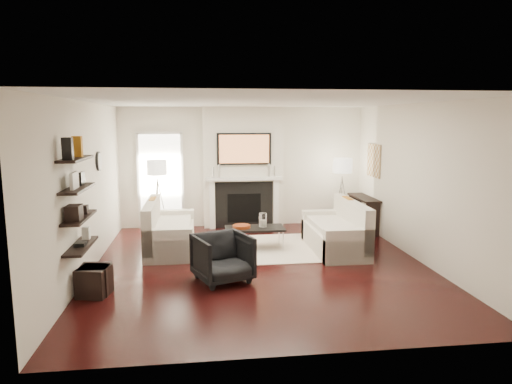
{
  "coord_description": "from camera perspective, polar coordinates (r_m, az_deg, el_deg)",
  "views": [
    {
      "loc": [
        -0.99,
        -7.31,
        2.41
      ],
      "look_at": [
        0.0,
        0.6,
        1.15
      ],
      "focal_mm": 32.0,
      "sensor_mm": 36.0,
      "label": 1
    }
  ],
  "objects": [
    {
      "name": "clock_face",
      "position": [
        8.41,
        -18.91,
        3.66
      ],
      "size": [
        0.01,
        0.29,
        0.29
      ],
      "primitive_type": "cylinder",
      "rotation": [
        0.0,
        1.57,
        0.0
      ],
      "color": "white",
      "rests_on": "clock_rim"
    },
    {
      "name": "tv_body",
      "position": [
        10.09,
        -1.5,
        5.41
      ],
      "size": [
        1.2,
        0.06,
        0.7
      ],
      "primitive_type": "cube",
      "color": "black",
      "rests_on": "chimney_breast"
    },
    {
      "name": "candlestick_l_tall",
      "position": [
        10.08,
        -4.6,
        2.67
      ],
      "size": [
        0.04,
        0.04,
        0.3
      ],
      "primitive_type": "cylinder",
      "color": "silver",
      "rests_on": "mantel_shelf"
    },
    {
      "name": "loveseat_right_base",
      "position": [
        8.67,
        9.76,
        -5.85
      ],
      "size": [
        0.85,
        1.8,
        0.42
      ],
      "primitive_type": "cube",
      "color": "beige",
      "rests_on": "floor"
    },
    {
      "name": "shelf_bottom",
      "position": [
        6.73,
        -21.02,
        -6.34
      ],
      "size": [
        0.25,
        1.0,
        0.03
      ],
      "primitive_type": "cube",
      "color": "black",
      "rests_on": "wall_left"
    },
    {
      "name": "pillow_right_charcoal",
      "position": [
        8.38,
        12.64,
        -2.87
      ],
      "size": [
        0.1,
        0.4,
        0.4
      ],
      "primitive_type": "cube",
      "color": "black",
      "rests_on": "loveseat_right_cushion"
    },
    {
      "name": "door_trim_r",
      "position": [
        10.36,
        -9.18,
        1.33
      ],
      "size": [
        0.06,
        0.06,
        2.16
      ],
      "primitive_type": "cube",
      "color": "white",
      "rests_on": "floor"
    },
    {
      "name": "decor_box_small",
      "position": [
        6.8,
        -20.89,
        -2.07
      ],
      "size": [
        0.15,
        0.12,
        0.12
      ],
      "primitive_type": "cube",
      "color": "black",
      "rests_on": "shelf_lower"
    },
    {
      "name": "lamp_left_shade",
      "position": [
        9.55,
        -12.29,
        3.01
      ],
      "size": [
        0.4,
        0.4,
        0.3
      ],
      "primitive_type": "cylinder",
      "color": "white",
      "rests_on": "lamp_left_post"
    },
    {
      "name": "armchair",
      "position": [
        6.94,
        -4.18,
        -7.93
      ],
      "size": [
        0.98,
        0.95,
        0.79
      ],
      "primitive_type": "imported",
      "rotation": [
        0.0,
        0.0,
        0.37
      ],
      "color": "black",
      "rests_on": "floor"
    },
    {
      "name": "coffee_table",
      "position": [
        8.57,
        -0.14,
        -4.57
      ],
      "size": [
        1.1,
        0.55,
        0.04
      ],
      "primitive_type": "cube",
      "color": "black",
      "rests_on": "floor"
    },
    {
      "name": "loveseat_right_arm_s",
      "position": [
        9.4,
        8.35,
        -4.08
      ],
      "size": [
        0.85,
        0.18,
        0.6
      ],
      "primitive_type": "cube",
      "color": "beige",
      "rests_on": "floor"
    },
    {
      "name": "decor_magfile_b",
      "position": [
        6.64,
        -21.43,
        5.32
      ],
      "size": [
        0.12,
        0.1,
        0.28
      ],
      "primitive_type": "cube",
      "color": "#9F6113",
      "rests_on": "shelf_top"
    },
    {
      "name": "door_trim_top",
      "position": [
        10.31,
        -12.02,
        7.24
      ],
      "size": [
        1.02,
        0.06,
        0.06
      ],
      "primitive_type": "cube",
      "color": "white",
      "rests_on": "wall_back"
    },
    {
      "name": "hallway_panel",
      "position": [
        10.41,
        -11.82,
        1.29
      ],
      "size": [
        0.9,
        0.02,
        2.1
      ],
      "primitive_type": "cube",
      "color": "white",
      "rests_on": "floor"
    },
    {
      "name": "decor_box_tall",
      "position": [
        7.0,
        -20.47,
        -4.84
      ],
      "size": [
        0.1,
        0.1,
        0.18
      ],
      "primitive_type": "cube",
      "color": "white",
      "rests_on": "shelf_bottom"
    },
    {
      "name": "ottoman_near",
      "position": [
        6.89,
        -19.46,
        -10.28
      ],
      "size": [
        0.41,
        0.41,
        0.4
      ],
      "primitive_type": "cube",
      "rotation": [
        0.0,
        0.0,
        -0.02
      ],
      "color": "black",
      "rests_on": "floor"
    },
    {
      "name": "hurricane_candle",
      "position": [
        8.57,
        0.86,
        -3.93
      ],
      "size": [
        0.09,
        0.09,
        0.14
      ],
      "primitive_type": "cylinder",
      "color": "white",
      "rests_on": "coffee_table"
    },
    {
      "name": "lamp_right_leg_b",
      "position": [
        10.11,
        10.16,
        -1.46
      ],
      "size": [
        0.14,
        0.22,
        1.23
      ],
      "primitive_type": "cylinder",
      "rotation": [
        0.18,
        0.0,
        0.52
      ],
      "color": "silver",
      "rests_on": "floor"
    },
    {
      "name": "lamp_right_shade",
      "position": [
        9.92,
        10.76,
        3.28
      ],
      "size": [
        0.4,
        0.4,
        0.3
      ],
      "primitive_type": "cylinder",
      "color": "white",
      "rests_on": "lamp_right_post"
    },
    {
      "name": "coffee_leg_se",
      "position": [
        8.91,
        2.9,
        -5.46
      ],
      "size": [
        0.02,
        0.02,
        0.38
      ],
      "primitive_type": "cylinder",
      "color": "silver",
      "rests_on": "floor"
    },
    {
      "name": "lamp_right_post",
      "position": [
        10.04,
        10.62,
        -1.55
      ],
      "size": [
        0.02,
        0.02,
        1.2
      ],
      "primitive_type": "cylinder",
      "color": "silver",
      "rests_on": "floor"
    },
    {
      "name": "mantel_shelf",
      "position": [
        10.13,
        -1.47,
        1.67
      ],
      "size": [
        1.7,
        0.18,
        0.07
      ],
      "primitive_type": "cube",
      "color": "white",
      "rests_on": "chimney_breast"
    },
    {
      "name": "lamp_left_leg_b",
      "position": [
        9.77,
        -12.39,
        -1.9
      ],
      "size": [
        0.14,
        0.22,
        1.23
      ],
      "primitive_type": "cylinder",
      "rotation": [
        0.18,
        0.0,
        0.52
      ],
      "color": "silver",
      "rests_on": "floor"
    },
    {
      "name": "loveseat_left_back",
      "position": [
        8.67,
        -12.89,
        -3.79
      ],
      "size": [
        0.18,
        1.8,
        0.8
      ],
      "primitive_type": "cube",
      "color": "beige",
      "rests_on": "floor"
    },
    {
      "name": "copper_bowl",
      "position": [
        8.54,
        -1.81,
        -4.33
      ],
      "size": [
        0.33,
        0.33,
        0.06
      ],
      "primitive_type": "cylinder",
      "color": "#C34D20",
      "rests_on": "coffee_table"
    },
    {
      "name": "lamp_right_leg_a",
      "position": [
        10.07,
        11.22,
        -1.54
      ],
      "size": [
        0.25,
        0.02,
        1.23
      ],
      "primitive_type": "cylinder",
      "rotation": [
        0.18,
        0.0,
        4.71
      ],
      "color": "silver",
      "rests_on": "floor"
    },
    {
      "name": "loveseat_right_back",
      "position": [
        8.7,
        11.93,
        -3.72
      ],
      "size": [
        0.18,
        1.8,
        0.8
      ],
      "primitive_type": "cube",
      "color": "beige",
      "rests_on": "floor"
    },
    {
      "name": "lamp_left_post",
      "position": [
        9.67,
        -12.12,
        -2.0
      ],
      "size": [
        0.02,
        0.02,
        1.2
      ],
      "primitive_type": "cylinder",
      "color": "silver",
      "rests_on": "floor"
    },
    {
      "name": "coffee_leg_sw",
      "position": [
        8.79,
        -3.57,
        -5.66
      ],
      "size": [
        0.02,
        0.02,
        0.38
      ],
      "primitive_type": "cylinder",
      "color": "silver",
      "rests_on": "floor"
    },
    {
      "name": "lamp_left_leg_a",
      "position": [
        9.66,
        -11.47,
        -1.99
      ],
      "size": [
        0.25,
        0.02,
        1.23
      ],
      "primitive_type": "cylinder",
      "rotation": [
        0.18,
        0.0,
        4.71
      ],
      "color": "silver",
      "rests_on": "floor"
    },
    {
      "name": "console_leg_s",
      "position": [
        10.8,
        12.25,
        -2.18
      ],
      "size": [
        0.3,
        0.04,
        0.71
      ],
      "primitive_type": "cube",
      "color": "black",
      "rests_on": "floor"
    },
    {
      "name": "shelf_top",
      "position": [
        6.53,
        -21.61,
        3.87
      ],
      "size": [
        0.25,
        1.0,
        0.04
      ],
      "primitive_type": "cube",
      "color": "black",
      "rests_on": "wall_left"
    },
    {
      "name": "room_envelope",
      "position": [
        7.45,
        0.57,
        0.8
      ],
      "size": [
        6.0,
        6.0,
        6.0
      ],
      "color": "black",
      "rests_on": "ground"
    },
    {
      "name": "decor_books",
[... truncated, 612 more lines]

